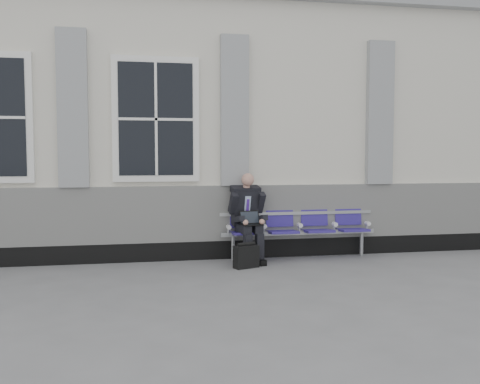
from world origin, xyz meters
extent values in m
plane|color=slate|center=(0.00, 0.00, 0.00)|extent=(70.00, 70.00, 0.00)
cube|color=silver|center=(0.00, 3.50, 2.10)|extent=(14.00, 4.00, 4.20)
cube|color=gray|center=(0.00, 3.50, 4.32)|extent=(14.40, 4.40, 0.24)
cube|color=black|center=(0.00, 1.47, 0.15)|extent=(14.00, 0.10, 0.30)
cube|color=silver|center=(0.00, 1.46, 0.75)|extent=(14.00, 0.08, 0.90)
cube|color=gray|center=(-0.90, 1.44, 2.40)|extent=(0.45, 0.14, 2.40)
cube|color=gray|center=(1.60, 1.44, 2.40)|extent=(0.45, 0.14, 2.40)
cube|color=gray|center=(4.10, 1.44, 2.40)|extent=(0.45, 0.14, 2.40)
cube|color=white|center=(0.35, 1.46, 2.25)|extent=(1.35, 0.10, 1.95)
cube|color=black|center=(0.35, 1.41, 2.25)|extent=(1.15, 0.02, 1.75)
cube|color=#9EA0A3|center=(2.65, 1.30, 0.42)|extent=(2.60, 0.07, 0.07)
cube|color=#9EA0A3|center=(2.65, 1.42, 0.73)|extent=(2.60, 0.05, 0.05)
cylinder|color=#9EA0A3|center=(1.55, 1.30, 0.20)|extent=(0.06, 0.06, 0.39)
cylinder|color=#9EA0A3|center=(3.75, 1.30, 0.20)|extent=(0.06, 0.06, 0.39)
cube|color=navy|center=(1.75, 1.22, 0.45)|extent=(0.46, 0.42, 0.07)
cube|color=navy|center=(1.75, 1.43, 0.71)|extent=(0.46, 0.10, 0.40)
cube|color=navy|center=(2.35, 1.22, 0.45)|extent=(0.46, 0.42, 0.07)
cube|color=navy|center=(2.35, 1.43, 0.71)|extent=(0.46, 0.10, 0.40)
cube|color=navy|center=(2.95, 1.22, 0.45)|extent=(0.46, 0.42, 0.07)
cube|color=navy|center=(2.95, 1.43, 0.71)|extent=(0.46, 0.10, 0.40)
cube|color=navy|center=(3.55, 1.22, 0.45)|extent=(0.46, 0.42, 0.07)
cube|color=navy|center=(3.55, 1.43, 0.71)|extent=(0.46, 0.10, 0.40)
cylinder|color=white|center=(1.47, 1.25, 0.55)|extent=(0.07, 0.12, 0.07)
cylinder|color=white|center=(2.05, 1.25, 0.55)|extent=(0.07, 0.12, 0.07)
cylinder|color=white|center=(2.65, 1.25, 0.55)|extent=(0.07, 0.12, 0.07)
cylinder|color=white|center=(3.25, 1.25, 0.55)|extent=(0.07, 0.12, 0.07)
cylinder|color=white|center=(3.83, 1.25, 0.55)|extent=(0.07, 0.12, 0.07)
cube|color=black|center=(1.72, 0.85, 0.04)|extent=(0.14, 0.26, 0.09)
cube|color=black|center=(1.91, 0.88, 0.04)|extent=(0.14, 0.26, 0.09)
cube|color=black|center=(1.71, 0.91, 0.25)|extent=(0.13, 0.14, 0.47)
cube|color=black|center=(1.90, 0.93, 0.25)|extent=(0.13, 0.14, 0.47)
cube|color=black|center=(1.68, 1.11, 0.54)|extent=(0.20, 0.45, 0.13)
cube|color=black|center=(1.87, 1.14, 0.54)|extent=(0.20, 0.45, 0.13)
cube|color=black|center=(1.75, 1.32, 0.85)|extent=(0.45, 0.38, 0.61)
cube|color=#AEC2E5|center=(1.76, 1.21, 0.87)|extent=(0.11, 0.10, 0.34)
cube|color=#4A229E|center=(1.76, 1.20, 0.85)|extent=(0.05, 0.08, 0.29)
cube|color=black|center=(1.75, 1.29, 1.14)|extent=(0.49, 0.29, 0.14)
cylinder|color=tan|center=(1.76, 1.24, 1.21)|extent=(0.11, 0.11, 0.10)
sphere|color=tan|center=(1.77, 1.19, 1.31)|extent=(0.20, 0.20, 0.20)
cube|color=black|center=(1.53, 1.19, 0.93)|extent=(0.14, 0.28, 0.36)
cube|color=black|center=(1.99, 1.26, 0.93)|extent=(0.14, 0.28, 0.36)
cube|color=black|center=(1.60, 1.02, 0.70)|extent=(0.13, 0.31, 0.14)
cube|color=black|center=(1.98, 1.08, 0.70)|extent=(0.13, 0.31, 0.14)
sphere|color=tan|center=(1.67, 0.90, 0.66)|extent=(0.09, 0.09, 0.09)
sphere|color=tan|center=(1.94, 0.94, 0.66)|extent=(0.09, 0.09, 0.09)
cube|color=black|center=(1.79, 1.00, 0.61)|extent=(0.35, 0.27, 0.02)
cube|color=black|center=(1.78, 1.11, 0.71)|extent=(0.33, 0.13, 0.20)
cube|color=black|center=(1.78, 1.10, 0.71)|extent=(0.29, 0.11, 0.17)
cube|color=black|center=(1.64, 0.70, 0.17)|extent=(0.41, 0.29, 0.34)
cylinder|color=black|center=(1.64, 0.70, 0.36)|extent=(0.30, 0.16, 0.06)
camera|label=1|loc=(0.07, -7.07, 1.71)|focal=40.00mm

